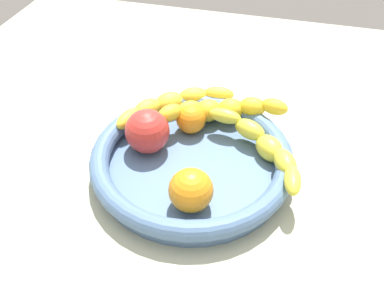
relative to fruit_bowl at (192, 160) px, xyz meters
The scene contains 8 objects.
kitchen_counter 3.87cm from the fruit_bowl, ahead, with size 120.00×120.00×3.00cm, color #ABAE94.
fruit_bowl is the anchor object (origin of this frame).
banana_draped_left 13.42cm from the fruit_bowl, 59.35° to the right, with size 18.03×15.59×4.36cm.
banana_draped_right 11.61cm from the fruit_bowl, 160.07° to the right, with size 16.54×16.57×4.97cm.
banana_arching_top 11.45cm from the fruit_bowl, 101.59° to the right, with size 21.55×11.08×5.10cm.
orange_front 8.55cm from the fruit_bowl, 73.88° to the right, with size 5.11×5.11×5.11cm, color orange.
orange_mid_left 8.99cm from the fruit_bowl, 103.81° to the left, with size 6.35×6.35×6.35cm, color orange.
tomato_red 8.55cm from the fruit_bowl, 12.69° to the right, with size 7.21×7.21×7.21cm, color red.
Camera 1 is at (-12.42, 46.96, 51.22)cm, focal length 39.65 mm.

